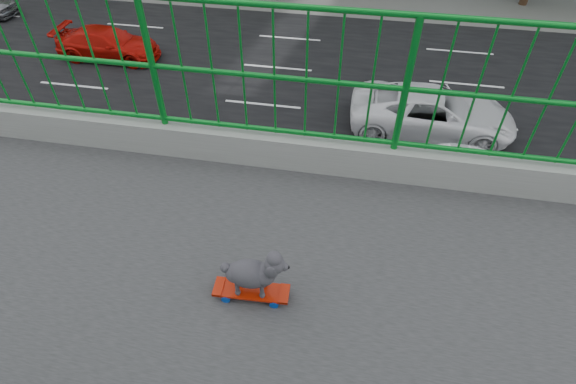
% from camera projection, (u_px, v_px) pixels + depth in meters
% --- Properties ---
extents(road, '(18.00, 90.00, 0.02)m').
position_uv_depth(road, '(263.00, 105.00, 17.54)').
color(road, black).
rests_on(road, ground).
extents(skateboard, '(0.18, 0.51, 0.07)m').
position_uv_depth(skateboard, '(252.00, 291.00, 2.99)').
color(skateboard, red).
rests_on(skateboard, footbridge).
extents(poodle, '(0.20, 0.45, 0.37)m').
position_uv_depth(poodle, '(253.00, 272.00, 2.84)').
color(poodle, '#2D2A2F').
rests_on(poodle, skateboard).
extents(car_0, '(1.72, 4.27, 1.45)m').
position_uv_depth(car_0, '(446.00, 255.00, 11.23)').
color(car_0, white).
rests_on(car_0, ground).
extents(car_1, '(1.42, 4.08, 1.34)m').
position_uv_depth(car_1, '(444.00, 174.00, 13.53)').
color(car_1, white).
rests_on(car_1, ground).
extents(car_2, '(2.63, 5.71, 1.59)m').
position_uv_depth(car_2, '(432.00, 112.00, 15.76)').
color(car_2, white).
rests_on(car_2, ground).
extents(car_3, '(1.85, 4.56, 1.32)m').
position_uv_depth(car_3, '(108.00, 44.00, 19.93)').
color(car_3, '#BC0F07').
rests_on(car_3, ground).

